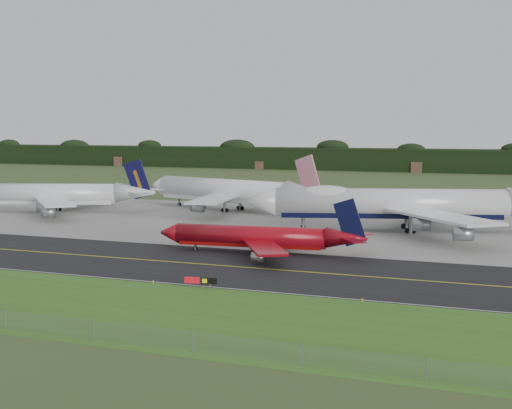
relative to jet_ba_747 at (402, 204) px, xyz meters
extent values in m
plane|color=#384A22|center=(-23.81, -47.89, -6.16)|extent=(600.00, 600.00, 0.00)
cube|color=#375719|center=(-23.81, -82.89, -6.16)|extent=(400.00, 30.00, 0.01)
cube|color=black|center=(-23.81, -51.89, -6.15)|extent=(400.00, 32.00, 0.02)
cube|color=gray|center=(-23.81, 3.11, -6.16)|extent=(400.00, 78.00, 0.01)
cube|color=yellow|center=(-23.81, -51.89, -6.13)|extent=(400.00, 0.40, 0.00)
cube|color=silver|center=(-23.81, -67.39, -6.13)|extent=(400.00, 0.25, 0.00)
plane|color=slate|center=(-23.81, -95.89, -5.06)|extent=(320.00, 0.00, 320.00)
cylinder|color=slate|center=(-23.81, -95.89, -5.06)|extent=(0.10, 0.10, 2.20)
cube|color=black|center=(-23.81, 227.11, -0.16)|extent=(700.00, 24.00, 12.00)
cylinder|color=silver|center=(-2.50, -0.72, 0.19)|extent=(51.49, 20.60, 6.56)
cube|color=black|center=(-2.50, -0.72, -1.94)|extent=(48.56, 18.31, 2.30)
cone|color=silver|center=(-30.44, -8.76, 0.19)|extent=(8.02, 8.09, 6.56)
ellipsoid|color=silver|center=(-16.41, -4.72, 2.00)|extent=(14.41, 9.06, 4.18)
cube|color=silver|center=(10.17, -12.29, -0.95)|extent=(26.25, 28.19, 0.56)
cube|color=silver|center=(2.08, 15.82, -0.95)|extent=(13.77, 30.35, 0.56)
cylinder|color=gray|center=(6.12, -12.80, -2.75)|extent=(4.21, 3.64, 2.76)
cylinder|color=gray|center=(-1.61, 14.09, -2.75)|extent=(4.21, 3.64, 2.76)
cylinder|color=gray|center=(15.34, -23.38, -2.75)|extent=(4.21, 3.64, 2.76)
cylinder|color=gray|center=(0.57, 27.96, -2.75)|extent=(4.21, 3.64, 2.76)
cylinder|color=black|center=(-21.38, -6.15, -5.57)|extent=(1.28, 0.84, 1.18)
cylinder|color=slate|center=(2.47, -3.04, -3.97)|extent=(1.14, 1.14, 4.39)
cylinder|color=black|center=(2.47, -3.04, -5.57)|extent=(1.30, 0.89, 1.18)
cylinder|color=slate|center=(0.48, 3.89, -3.97)|extent=(1.14, 1.14, 4.39)
cylinder|color=black|center=(0.48, 3.89, -5.57)|extent=(1.30, 0.89, 1.18)
cylinder|color=maroon|center=(-21.82, -38.39, -3.01)|extent=(28.84, 6.71, 3.87)
cube|color=#960A0B|center=(-21.82, -38.39, -4.27)|extent=(27.32, 5.60, 1.35)
cone|color=maroon|center=(-37.82, -39.99, -3.01)|extent=(3.94, 4.21, 3.87)
cone|color=maroon|center=(-3.83, -36.58, -2.72)|extent=(7.90, 4.60, 3.87)
cube|color=maroon|center=(-16.14, -45.82, -3.68)|extent=(12.58, 16.33, 0.44)
cube|color=maroon|center=(-17.73, -29.97, -3.68)|extent=(10.13, 16.74, 0.44)
cube|color=black|center=(-3.30, -36.53, 0.20)|extent=(6.11, 0.92, 8.81)
cylinder|color=gray|center=(-16.05, -49.64, -4.74)|extent=(2.26, 1.83, 1.63)
cylinder|color=gray|center=(-18.40, -26.21, -4.74)|extent=(2.26, 1.83, 1.63)
cylinder|color=black|center=(-32.63, -39.47, -5.82)|extent=(0.72, 0.38, 0.70)
cylinder|color=slate|center=(-19.33, -40.28, -5.17)|extent=(0.59, 0.59, 2.00)
cylinder|color=black|center=(-19.33, -40.28, -5.82)|extent=(0.73, 0.42, 0.70)
cylinder|color=slate|center=(-19.75, -36.04, -5.17)|extent=(0.59, 0.59, 2.00)
cylinder|color=black|center=(-19.75, -36.04, -5.82)|extent=(0.73, 0.42, 0.70)
cylinder|color=silver|center=(-98.94, 0.88, -0.99)|extent=(40.87, 18.39, 5.54)
cube|color=white|center=(-98.94, 0.88, -2.79)|extent=(38.47, 16.42, 1.94)
cone|color=silver|center=(-74.23, 9.18, -0.57)|extent=(12.08, 8.72, 5.54)
cube|color=silver|center=(-87.94, -8.42, -1.96)|extent=(22.39, 23.00, 0.49)
cube|color=silver|center=(-95.78, 14.95, -1.96)|extent=(10.17, 25.34, 0.49)
cube|color=black|center=(-73.64, 9.38, 3.09)|extent=(7.50, 2.89, 11.19)
cylinder|color=gray|center=(-91.17, -8.94, -3.47)|extent=(3.61, 3.17, 2.33)
cylinder|color=gray|center=(-98.67, 13.41, -3.47)|extent=(3.61, 3.17, 2.33)
cylinder|color=gray|center=(-83.02, -17.51, -3.47)|extent=(3.61, 3.17, 2.33)
cylinder|color=gray|center=(-97.35, 25.17, -3.47)|extent=(3.61, 3.17, 2.33)
cylinder|color=slate|center=(-94.84, -0.96, -4.41)|extent=(0.98, 0.98, 3.51)
cylinder|color=black|center=(-94.84, -0.96, -5.67)|extent=(1.10, 0.79, 1.00)
cylinder|color=slate|center=(-96.78, 4.83, -4.41)|extent=(0.98, 0.98, 3.51)
cylinder|color=black|center=(-96.78, 4.83, -5.67)|extent=(1.10, 0.79, 1.00)
cylinder|color=white|center=(-54.25, 23.31, -0.37)|extent=(44.70, 18.76, 6.22)
cube|color=silver|center=(-54.25, 23.31, -2.39)|extent=(42.11, 16.63, 2.18)
cone|color=white|center=(-78.39, 30.51, -0.37)|extent=(7.14, 7.56, 6.22)
cone|color=white|center=(-27.12, 15.22, 0.09)|extent=(13.10, 9.34, 6.22)
cube|color=white|center=(-50.39, 8.77, -1.46)|extent=(11.75, 26.56, 0.56)
cube|color=white|center=(-43.06, 33.36, -1.46)|extent=(23.08, 24.55, 0.56)
cube|color=#A40B34|center=(-26.45, 15.02, 4.13)|extent=(8.36, 2.93, 12.37)
cylinder|color=gray|center=(-52.50, 3.00, -3.16)|extent=(4.00, 3.47, 2.61)
cylinder|color=gray|center=(-41.66, 39.35, -3.16)|extent=(4.00, 3.47, 2.61)
cylinder|color=black|center=(-70.56, 28.17, -5.61)|extent=(1.22, 0.80, 1.12)
cylinder|color=slate|center=(-51.79, 19.01, -4.20)|extent=(1.08, 1.08, 3.93)
cylinder|color=black|center=(-51.79, 19.01, -5.61)|extent=(1.23, 0.86, 1.12)
cylinder|color=slate|center=(-49.83, 25.56, -4.20)|extent=(1.08, 1.08, 3.93)
cylinder|color=black|center=(-49.83, 25.56, -5.61)|extent=(1.23, 0.86, 1.12)
cylinder|color=slate|center=(-19.23, -69.09, -5.81)|extent=(0.12, 0.12, 0.71)
cylinder|color=slate|center=(-16.22, -68.57, -5.81)|extent=(0.12, 0.12, 0.71)
cube|color=#A00C15|center=(-18.93, -69.03, -4.99)|extent=(2.24, 0.56, 0.92)
cube|color=black|center=(-17.02, -68.70, -4.99)|extent=(1.03, 0.35, 0.92)
cube|color=black|center=(-15.82, -68.50, -4.99)|extent=(1.23, 0.39, 0.92)
cylinder|color=yellow|center=(-25.72, -68.39, -5.91)|extent=(0.16, 0.16, 0.50)
cylinder|color=yellow|center=(6.12, -68.39, -5.91)|extent=(0.16, 0.16, 0.50)
camera|label=1|loc=(26.17, -160.91, 17.10)|focal=50.00mm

